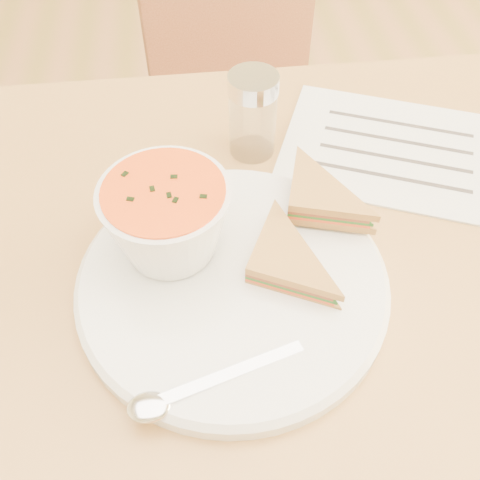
{
  "coord_description": "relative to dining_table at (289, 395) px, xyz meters",
  "views": [
    {
      "loc": [
        -0.12,
        -0.34,
        1.2
      ],
      "look_at": [
        -0.08,
        -0.01,
        0.8
      ],
      "focal_mm": 40.0,
      "sensor_mm": 36.0,
      "label": 1
    }
  ],
  "objects": [
    {
      "name": "spoon",
      "position": [
        -0.12,
        -0.14,
        0.4
      ],
      "size": [
        0.19,
        0.09,
        0.01
      ],
      "primitive_type": null,
      "rotation": [
        0.0,
        0.0,
        0.29
      ],
      "color": "silver",
      "rests_on": "plate"
    },
    {
      "name": "sandwich_half_b",
      "position": [
        -0.03,
        0.02,
        0.42
      ],
      "size": [
        0.12,
        0.12,
        0.03
      ],
      "primitive_type": null,
      "rotation": [
        0.0,
        0.0,
        -0.28
      ],
      "color": "#C19444",
      "rests_on": "plate"
    },
    {
      "name": "condiment_shaker",
      "position": [
        -0.05,
        0.17,
        0.43
      ],
      "size": [
        0.07,
        0.07,
        0.11
      ],
      "primitive_type": null,
      "rotation": [
        0.0,
        0.0,
        -0.19
      ],
      "color": "silver",
      "rests_on": "dining_table"
    },
    {
      "name": "soup_bowl",
      "position": [
        -0.15,
        0.01,
        0.43
      ],
      "size": [
        0.15,
        0.15,
        0.09
      ],
      "primitive_type": null,
      "rotation": [
        0.0,
        0.0,
        -0.26
      ],
      "color": "white",
      "rests_on": "plate"
    },
    {
      "name": "paper_menu",
      "position": [
        0.14,
        0.15,
        0.38
      ],
      "size": [
        0.34,
        0.3,
        0.0
      ],
      "primitive_type": null,
      "rotation": [
        0.0,
        0.0,
        -0.39
      ],
      "color": "white",
      "rests_on": "dining_table"
    },
    {
      "name": "chair_far",
      "position": [
        0.04,
        0.59,
        0.07
      ],
      "size": [
        0.48,
        0.48,
        0.88
      ],
      "primitive_type": null,
      "rotation": [
        0.0,
        0.0,
        3.4
      ],
      "color": "brown",
      "rests_on": "floor"
    },
    {
      "name": "dining_table",
      "position": [
        0.0,
        0.0,
        0.0
      ],
      "size": [
        1.0,
        0.7,
        0.75
      ],
      "primitive_type": null,
      "color": "olive",
      "rests_on": "floor"
    },
    {
      "name": "plate",
      "position": [
        -0.09,
        -0.03,
        0.38
      ],
      "size": [
        0.36,
        0.36,
        0.02
      ],
      "primitive_type": null,
      "rotation": [
        0.0,
        0.0,
        -0.19
      ],
      "color": "white",
      "rests_on": "dining_table"
    },
    {
      "name": "sandwich_half_a",
      "position": [
        -0.08,
        -0.04,
        0.41
      ],
      "size": [
        0.13,
        0.13,
        0.03
      ],
      "primitive_type": null,
      "rotation": [
        0.0,
        0.0,
        -0.46
      ],
      "color": "#C19444",
      "rests_on": "plate"
    },
    {
      "name": "floor",
      "position": [
        0.0,
        0.0,
        -0.38
      ],
      "size": [
        5.0,
        6.0,
        0.01
      ],
      "primitive_type": "cube",
      "color": "olive",
      "rests_on": "ground"
    }
  ]
}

